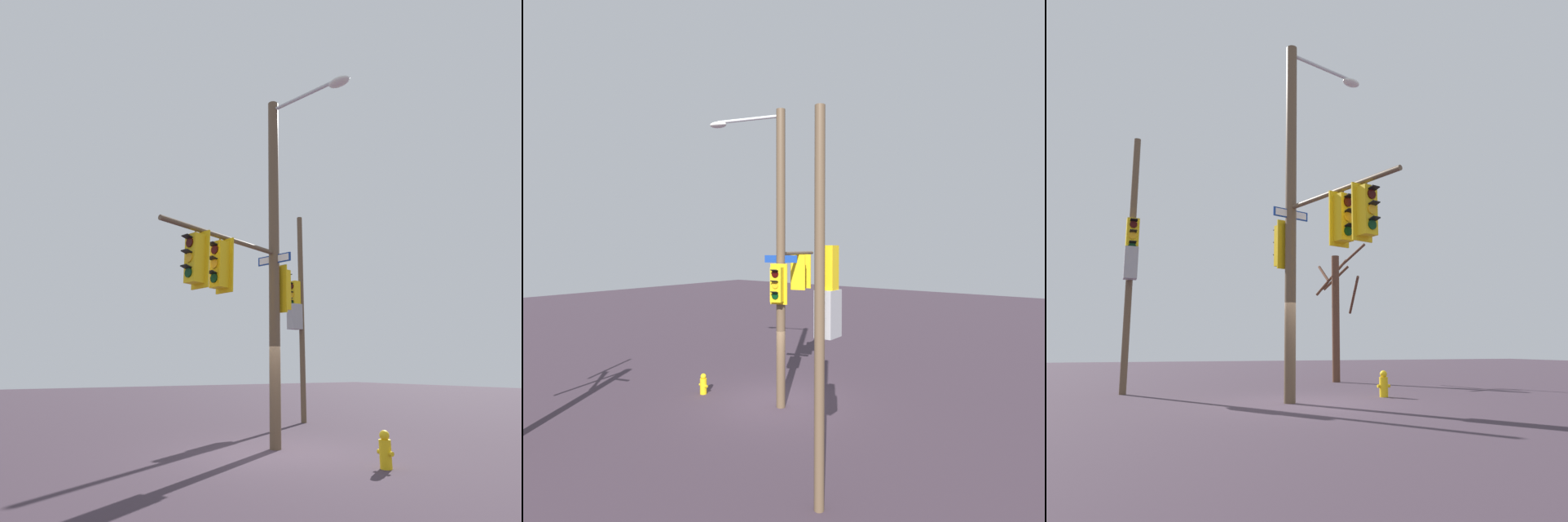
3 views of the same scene
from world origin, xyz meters
The scene contains 4 objects.
ground_plane centered at (0.00, 0.00, 0.00)m, with size 80.00×80.00×0.00m, color #3B2D38.
main_signal_pole_assembly centered at (-0.14, -0.32, 4.84)m, with size 2.99×4.66×9.64m.
secondary_pole_assembly centered at (-4.39, 3.89, 4.09)m, with size 0.41×0.75×7.95m.
fire_hydrant centered at (2.55, 0.89, 0.34)m, with size 0.38×0.24×0.73m.
Camera 1 is at (9.30, -6.15, 1.95)m, focal length 30.11 mm.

